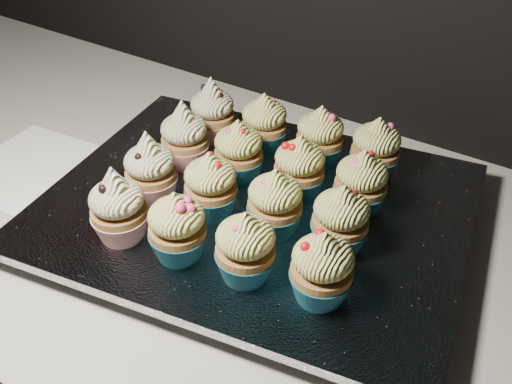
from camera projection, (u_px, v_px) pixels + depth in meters
The scene contains 21 objects.
cabinet at pixel (176, 381), 1.07m from camera, with size 2.40×0.60×0.86m, color black.
worktop at pixel (148, 190), 0.80m from camera, with size 2.44×0.64×0.04m, color beige.
napkin at pixel (34, 170), 0.81m from camera, with size 0.18×0.18×0.00m, color white.
baking_tray at pixel (256, 217), 0.71m from camera, with size 0.46×0.35×0.02m, color black.
foil_lining at pixel (256, 206), 0.70m from camera, with size 0.50×0.39×0.01m, color silver.
cupcake_0 at pixel (118, 208), 0.62m from camera, with size 0.06×0.06×0.10m.
cupcake_1 at pixel (177, 228), 0.60m from camera, with size 0.06×0.06×0.08m.
cupcake_2 at pixel (246, 248), 0.57m from camera, with size 0.06×0.06×0.08m.
cupcake_3 at pixel (322, 269), 0.55m from camera, with size 0.06×0.06×0.08m.
cupcake_4 at pixel (150, 170), 0.68m from camera, with size 0.06×0.06×0.10m.
cupcake_5 at pixel (211, 186), 0.66m from camera, with size 0.06×0.06×0.08m.
cupcake_6 at pixel (275, 204), 0.63m from camera, with size 0.06×0.06×0.08m.
cupcake_7 at pixel (340, 220), 0.61m from camera, with size 0.06×0.06×0.08m.
cupcake_8 at pixel (185, 138), 0.74m from camera, with size 0.06×0.06×0.10m.
cupcake_9 at pixel (239, 152), 0.71m from camera, with size 0.06×0.06×0.08m.
cupcake_10 at pixel (299, 168), 0.69m from camera, with size 0.06×0.06×0.08m.
cupcake_11 at pixel (361, 183), 0.66m from camera, with size 0.06×0.06×0.08m.
cupcake_12 at pixel (212, 113), 0.79m from camera, with size 0.06×0.06×0.10m.
cupcake_13 at pixel (264, 124), 0.77m from camera, with size 0.06×0.06×0.08m.
cupcake_14 at pixel (320, 137), 0.74m from camera, with size 0.06×0.06×0.08m.
cupcake_15 at pixel (376, 149), 0.72m from camera, with size 0.06×0.06×0.08m.
Camera 1 is at (0.48, 1.24, 1.36)m, focal length 40.00 mm.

